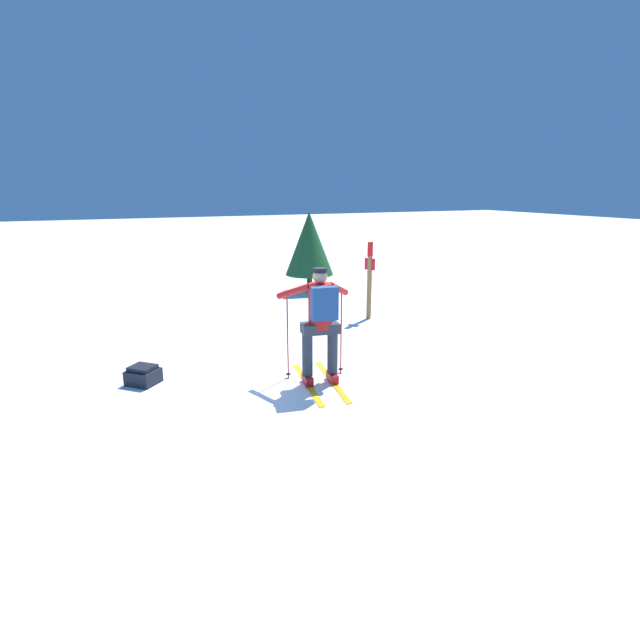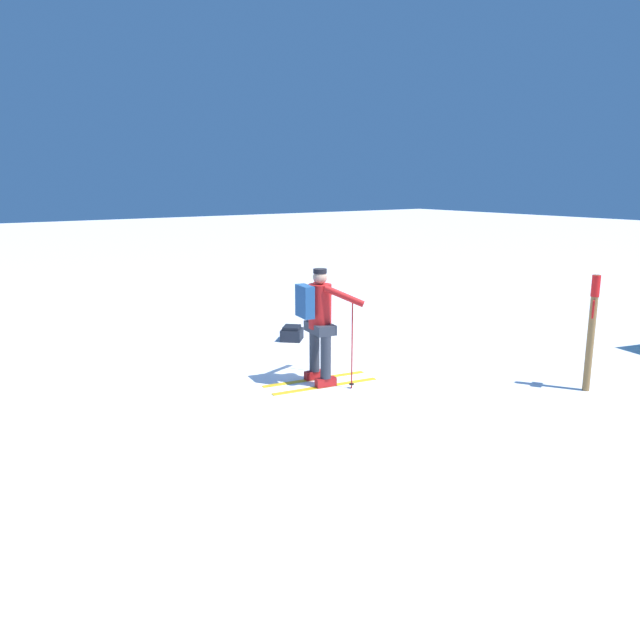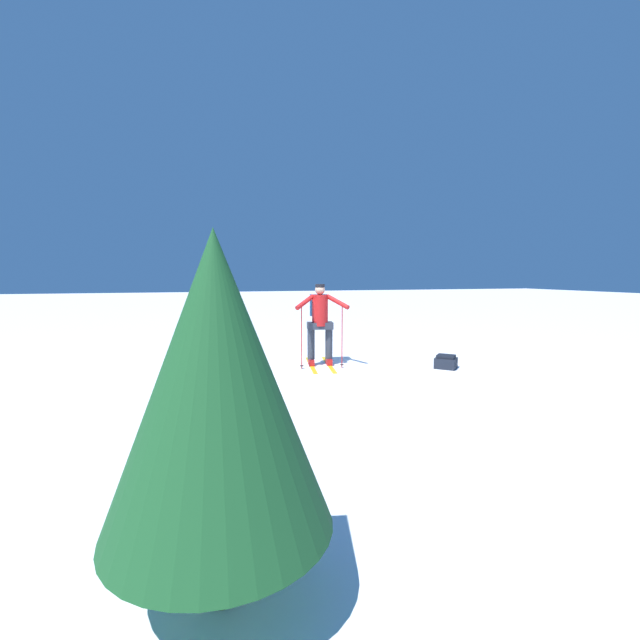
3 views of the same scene
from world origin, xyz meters
TOP-DOWN VIEW (x-y plane):
  - ground_plane at (0.00, 0.00)m, footprint 80.00×80.00m
  - skier at (0.79, 0.45)m, footprint 1.68×1.08m
  - dropped_backpack at (-0.22, -1.87)m, footprint 0.54×0.54m
  - trail_marker at (-2.10, 2.85)m, footprint 0.22×0.14m

SIDE VIEW (x-z plane):
  - ground_plane at x=0.00m, z-range 0.00..0.00m
  - dropped_backpack at x=-0.22m, z-range -0.01..0.26m
  - skier at x=0.79m, z-range 0.12..1.79m
  - trail_marker at x=-2.10m, z-range 0.14..1.77m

